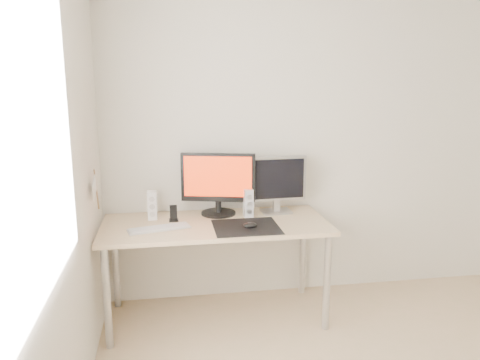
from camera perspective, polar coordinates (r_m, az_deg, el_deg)
wall_back at (r=3.79m, az=10.43°, el=4.76°), size 3.50×0.00×3.50m
wall_left at (r=1.91m, az=-23.47°, el=-3.41°), size 0.00×3.50×3.50m
window_pane at (r=1.86m, az=-23.76°, el=4.03°), size 0.00×1.30×1.30m
mousepad at (r=3.24m, az=0.77°, el=-5.74°), size 0.45×0.40×0.00m
mouse at (r=3.21m, az=1.22°, el=-5.55°), size 0.10×0.06×0.04m
desk at (r=3.36m, az=-2.98°, el=-6.47°), size 1.60×0.70×0.73m
main_monitor at (r=3.47m, az=-2.68°, el=-0.19°), size 0.55×0.31×0.47m
second_monitor at (r=3.53m, az=4.51°, el=-0.21°), size 0.45×0.17×0.43m
speaker_left at (r=3.45m, az=-10.65°, el=-3.05°), size 0.07×0.08×0.21m
speaker_right at (r=3.45m, az=1.02°, el=-2.81°), size 0.07×0.08×0.21m
keyboard at (r=3.24m, az=-9.83°, el=-5.82°), size 0.44×0.22×0.02m
phone_dock at (r=3.39m, az=-8.10°, el=-4.39°), size 0.07×0.06×0.12m
pennant at (r=3.13m, az=-17.25°, el=-0.91°), size 0.01×0.23×0.29m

